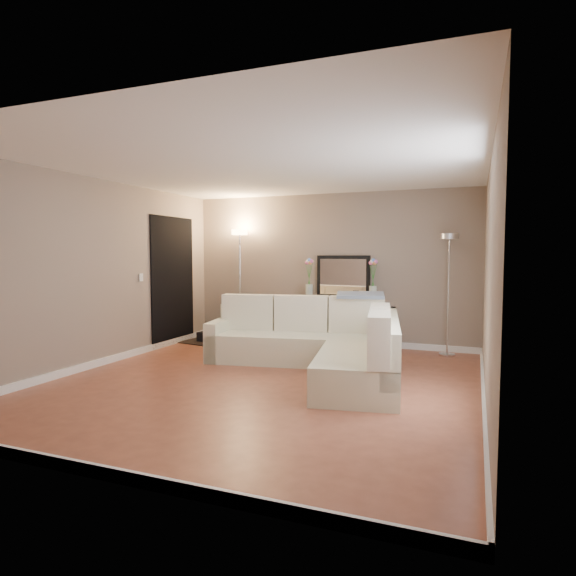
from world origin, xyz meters
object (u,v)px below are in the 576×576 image
(console_table, at_px, (335,320))
(floor_lamp_unlit, at_px, (449,270))
(sectional_sofa, at_px, (322,343))
(floor_lamp_lit, at_px, (240,262))

(console_table, bearing_deg, floor_lamp_unlit, -3.18)
(sectional_sofa, distance_m, console_table, 1.63)
(sectional_sofa, height_order, floor_lamp_unlit, floor_lamp_unlit)
(floor_lamp_lit, xyz_separation_m, floor_lamp_unlit, (3.62, -0.12, -0.09))
(console_table, bearing_deg, sectional_sofa, -80.33)
(sectional_sofa, xyz_separation_m, floor_lamp_lit, (-2.08, 1.63, 1.06))
(console_table, distance_m, floor_lamp_unlit, 2.01)
(floor_lamp_lit, bearing_deg, floor_lamp_unlit, -1.96)
(console_table, relative_size, floor_lamp_lit, 0.66)
(floor_lamp_unlit, bearing_deg, floor_lamp_lit, 178.04)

